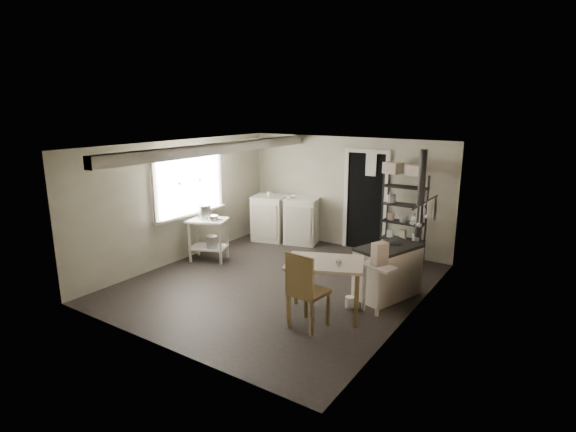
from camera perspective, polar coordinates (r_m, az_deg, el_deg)
The scene contains 31 objects.
floor at distance 7.68m, azimuth -1.25°, elevation -8.45°, with size 5.00×5.00×0.00m, color black.
ceiling at distance 7.13m, azimuth -1.35°, elevation 8.92°, with size 5.00×5.00×0.00m, color silver.
wall_back at distance 9.43m, azimuth 7.41°, elevation 2.96°, with size 4.50×0.02×2.30m, color #AEAA95.
wall_front at distance 5.54m, azimuth -16.27°, elevation -5.28°, with size 4.50×0.02×2.30m, color #AEAA95.
wall_left at distance 8.77m, azimuth -13.47°, elevation 1.87°, with size 0.02×5.00×2.30m, color #AEAA95.
wall_right at distance 6.36m, azimuth 15.63°, elevation -2.78°, with size 0.02×5.00×2.30m, color #AEAA95.
window at distance 8.82m, azimuth -12.52°, elevation 4.30°, with size 0.12×1.76×1.28m, color silver, non-canonical shape.
doorway at distance 9.25m, azimuth 9.79°, elevation 1.71°, with size 0.96×0.10×2.08m, color silver, non-canonical shape.
ceiling_beam at distance 7.89m, azimuth -8.60°, elevation 8.51°, with size 0.18×5.00×0.18m, color silver, non-canonical shape.
wallpaper_panel at distance 6.36m, azimuth 15.55°, elevation -2.77°, with size 0.01×5.00×2.30m, color #BBA998, non-canonical shape.
utensil_rail at distance 6.84m, azimuth 16.95°, elevation 1.74°, with size 0.06×1.20×0.44m, color #A8A8AA, non-canonical shape.
prep_table at distance 8.78m, azimuth -10.04°, elevation -3.00°, with size 0.71×0.51×0.81m, color silver, non-canonical shape.
stockpot at distance 8.72m, azimuth -10.57°, elevation 0.53°, with size 0.24×0.24×0.26m, color #A8A8AA.
saucepan at distance 8.56m, azimuth -9.50°, elevation -0.29°, with size 0.19×0.19×0.11m, color #A8A8AA.
bucket at distance 8.69m, azimuth -9.65°, elevation -3.26°, with size 0.21×0.21×0.23m, color #A8A8AA.
base_cabinets at distance 9.84m, azimuth -0.30°, elevation -0.59°, with size 1.51×0.65×0.99m, color beige, non-canonical shape.
mixing_bowl at distance 9.62m, azimuth 0.36°, elevation 2.08°, with size 0.25×0.25×0.06m, color white.
counter_cup at distance 9.81m, azimuth -2.44°, elevation 2.39°, with size 0.12×0.12×0.09m, color white.
shelf_rack at distance 8.66m, azimuth 14.52°, elevation 0.30°, with size 0.80×0.31×1.68m, color black, non-canonical shape.
shelf_jar at distance 8.69m, azimuth 12.84°, elevation 3.32°, with size 0.09×0.10×0.21m, color white.
storage_box_a at distance 8.58m, azimuth 13.27°, elevation 7.44°, with size 0.30×0.26×0.21m, color #C2B09C.
storage_box_b at distance 8.43m, azimuth 16.08°, elevation 7.03°, with size 0.28×0.26×0.18m, color #C2B09C.
stove at distance 7.18m, azimuth 12.56°, elevation -6.64°, with size 0.57×1.04×0.81m, color beige, non-canonical shape.
stovepipe at distance 7.21m, azimuth 16.52°, elevation 2.70°, with size 0.11×0.11×1.38m, color black, non-canonical shape.
side_ledge at distance 6.50m, azimuth 11.25°, elevation -8.90°, with size 0.49×0.27×0.76m, color silver, non-canonical shape.
oats_box at distance 6.32m, azimuth 11.61°, elevation -3.97°, with size 0.13×0.22×0.32m, color #C2B09C.
work_table at distance 6.44m, azimuth 4.62°, elevation -9.34°, with size 1.06×0.74×0.81m, color #BEB5A2, non-canonical shape.
table_cup at distance 6.13m, azimuth 6.43°, elevation -6.36°, with size 0.09×0.09×0.09m, color white.
chair at distance 6.07m, azimuth 2.65°, elevation -9.74°, with size 0.44×0.46×1.07m, color brown, non-canonical shape.
flour_sack at distance 8.41m, azimuth 14.16°, elevation -5.12°, with size 0.40×0.34×0.48m, color silver.
floor_crock at distance 6.83m, azimuth 7.82°, elevation -10.83°, with size 0.13×0.13×0.17m, color white.
Camera 1 is at (4.06, -5.83, 2.91)m, focal length 28.00 mm.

